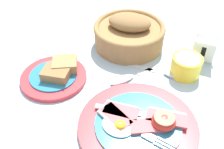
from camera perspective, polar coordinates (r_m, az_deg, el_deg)
name	(u,v)px	position (r m, az deg, el deg)	size (l,w,h in m)	color
ground_plane	(121,112)	(0.62, 1.99, -8.13)	(3.00, 3.00, 0.00)	#A3BCD1
breakfast_plate	(139,125)	(0.58, 5.86, -10.78)	(0.26, 0.26, 0.04)	red
bread_plate	(57,74)	(0.70, -11.99, 0.10)	(0.17, 0.17, 0.04)	red
sugar_cup	(186,65)	(0.72, 15.85, 1.91)	(0.08, 0.08, 0.06)	yellow
bread_basket	(129,33)	(0.80, 3.76, 9.03)	(0.21, 0.21, 0.10)	olive
number_card	(204,50)	(0.78, 19.37, 5.03)	(0.07, 0.05, 0.07)	white
teaspoon_by_saucer	(166,73)	(0.72, 11.74, 0.28)	(0.19, 0.05, 0.01)	silver
teaspoon_near_cup	(131,76)	(0.70, 4.10, -0.39)	(0.10, 0.18, 0.01)	silver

